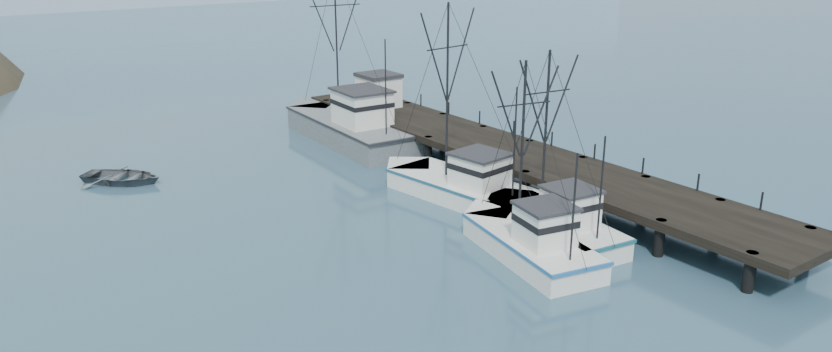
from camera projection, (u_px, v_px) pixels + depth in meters
The scene contains 10 objects.
ground at pixel (509, 329), 31.48m from camera, with size 400.00×400.00×0.00m, color #2D4D64.
pier at pixel (502, 151), 51.04m from camera, with size 6.00×44.00×2.00m.
distant_ridge at pixel (31, 6), 167.92m from camera, with size 360.00×40.00×26.00m, color #9EB2C6.
trawler_near at pixel (551, 223), 40.69m from camera, with size 4.39×10.34×10.55m.
trawler_mid at pixel (528, 241), 38.37m from camera, with size 5.10×10.44×10.40m.
trawler_far at pixel (459, 185), 46.78m from camera, with size 5.36×12.36×12.42m.
work_vessel at pixel (349, 126), 59.49m from camera, with size 5.64×16.72×13.82m.
pier_shed at pixel (379, 90), 62.20m from camera, with size 3.00×3.20×2.80m.
pickup_truck at pixel (367, 93), 63.70m from camera, with size 2.71×5.87×1.63m, color silver.
motorboat at pixel (123, 182), 49.84m from camera, with size 3.88×5.43×1.12m, color #52575B.
Camera 1 is at (-19.49, -20.28, 16.04)m, focal length 32.00 mm.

